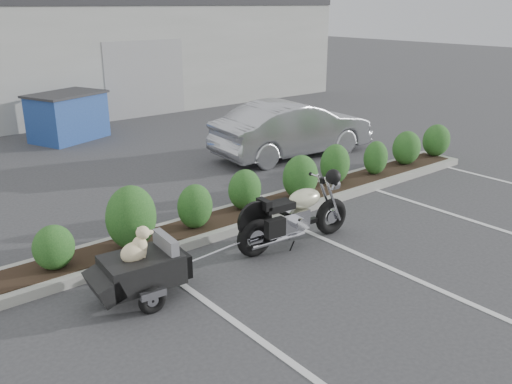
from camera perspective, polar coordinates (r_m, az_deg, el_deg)
ground at (r=8.10m, az=4.51°, el=-8.61°), size 90.00×90.00×0.00m
planter_kerb at (r=10.17m, az=0.11°, el=-2.09°), size 12.00×1.00×0.15m
motorcycle at (r=8.83m, az=4.18°, el=-2.51°), size 2.23×0.76×1.28m
pet_trailer at (r=7.41m, az=-12.04°, el=-7.91°), size 1.79×1.00×1.06m
sedan at (r=14.11m, az=3.92°, el=6.66°), size 4.43×1.85×1.42m
dumpster at (r=16.72m, az=-19.20°, el=7.55°), size 2.44×2.07×1.36m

